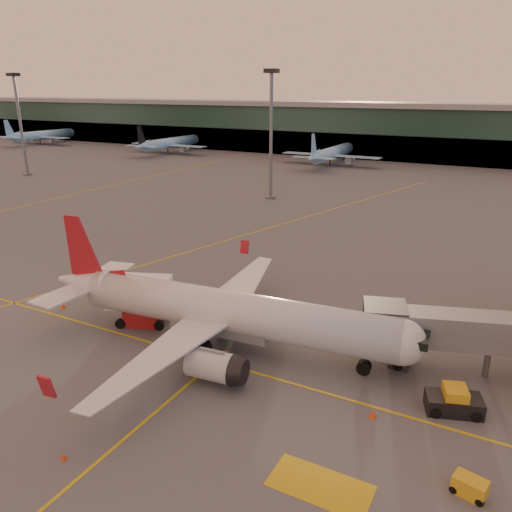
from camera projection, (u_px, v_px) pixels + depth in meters
The scene contains 15 objects.
ground at pixel (130, 374), 40.60m from camera, with size 600.00×600.00×0.00m, color #4C4F54.
taxi_markings at pixel (281, 231), 81.06m from camera, with size 100.12×173.00×0.01m.
terminal at pixel (435, 132), 156.39m from camera, with size 400.00×20.00×17.60m.
mast_west_far at pixel (19, 117), 127.65m from camera, with size 2.40×2.40×25.60m.
mast_west_near at pixel (271, 126), 99.91m from camera, with size 2.40×2.40×25.60m.
distant_aircraft_row at pixel (249, 159), 163.17m from camera, with size 225.00×34.00×13.00m.
main_airplane at pixel (221, 312), 43.78m from camera, with size 35.42×31.99×10.69m.
jet_bridge at pixel (508, 336), 39.04m from camera, with size 20.76×9.23×5.47m.
catering_truck at pixel (140, 298), 48.56m from camera, with size 6.78×4.81×4.83m.
gpu_cart at pixel (470, 487), 28.46m from camera, with size 2.08×1.52×1.10m.
pushback_tug at pixel (454, 402), 35.67m from camera, with size 4.32×3.17×1.99m.
cone_nose at pixel (451, 402), 36.54m from camera, with size 0.50×0.50×0.64m.
cone_tail at pixel (63, 305), 52.70m from camera, with size 0.50×0.50×0.64m.
cone_wing_right at pixel (64, 456), 31.25m from camera, with size 0.39×0.39×0.50m.
cone_fwd at pixel (373, 414), 35.19m from camera, with size 0.50×0.50×0.64m.
Camera 1 is at (25.63, -26.41, 22.18)m, focal length 35.00 mm.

